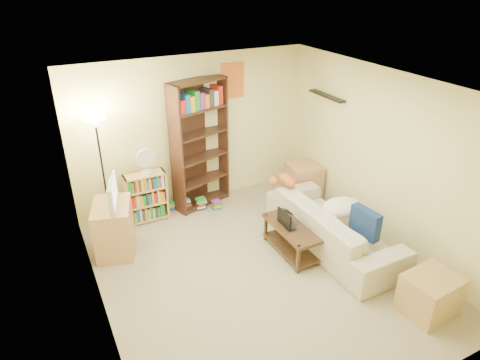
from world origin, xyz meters
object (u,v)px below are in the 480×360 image
object	(u,v)px
coffee_table	(295,234)
tall_bookshelf	(200,142)
desk_fan	(146,161)
mug	(314,227)
tabby_cat	(284,180)
short_bookshelf	(146,197)
end_cabinet	(430,294)
television	(109,193)
sofa	(333,226)
side_table	(303,181)
floor_lamp	(98,143)
tv_stand	(114,228)
laptop	(292,224)

from	to	relation	value
coffee_table	tall_bookshelf	size ratio (longest dim) A/B	0.46
desk_fan	coffee_table	bearing A→B (deg)	-47.83
mug	tall_bookshelf	bearing A→B (deg)	110.68
tabby_cat	short_bookshelf	xyz separation A→B (m)	(-1.90, 1.05, -0.35)
mug	end_cabinet	xyz separation A→B (m)	(0.60, -1.51, -0.24)
short_bookshelf	desk_fan	xyz separation A→B (m)	(0.05, -0.04, 0.64)
coffee_table	end_cabinet	world-z (taller)	end_cabinet
television	short_bookshelf	bearing A→B (deg)	-29.97
tabby_cat	sofa	bearing A→B (deg)	-70.98
end_cabinet	side_table	bearing A→B (deg)	84.55
short_bookshelf	television	bearing A→B (deg)	-136.20
sofa	side_table	xyz separation A→B (m)	(0.48, 1.44, -0.03)
floor_lamp	side_table	size ratio (longest dim) A/B	3.00
television	side_table	bearing A→B (deg)	-71.50
mug	floor_lamp	size ratio (longest dim) A/B	0.06
tall_bookshelf	floor_lamp	bearing A→B (deg)	168.82
desk_fan	television	bearing A→B (deg)	-139.98
floor_lamp	tabby_cat	bearing A→B (deg)	-21.66
mug	tv_stand	distance (m)	2.80
coffee_table	end_cabinet	distance (m)	1.88
tall_bookshelf	laptop	bearing A→B (deg)	-88.21
sofa	tv_stand	bearing A→B (deg)	65.02
coffee_table	mug	size ratio (longest dim) A/B	9.06
sofa	desk_fan	world-z (taller)	desk_fan
mug	side_table	world-z (taller)	side_table
end_cabinet	tall_bookshelf	bearing A→B (deg)	111.15
sofa	short_bookshelf	bearing A→B (deg)	48.36
desk_fan	side_table	size ratio (longest dim) A/B	0.70
tv_stand	laptop	bearing A→B (deg)	-10.51
desk_fan	side_table	world-z (taller)	desk_fan
laptop	side_table	xyz separation A→B (m)	(1.07, 1.27, -0.15)
coffee_table	short_bookshelf	xyz separation A→B (m)	(-1.64, 1.80, 0.13)
tabby_cat	television	distance (m)	2.58
laptop	mug	size ratio (longest dim) A/B	3.35
tv_stand	tall_bookshelf	size ratio (longest dim) A/B	0.35
desk_fan	floor_lamp	bearing A→B (deg)	-178.60
desk_fan	floor_lamp	xyz separation A→B (m)	(-0.65, -0.02, 0.40)
television	tabby_cat	bearing A→B (deg)	-83.46
side_table	end_cabinet	distance (m)	3.05
laptop	short_bookshelf	bearing A→B (deg)	57.27
laptop	television	size ratio (longest dim) A/B	0.55
television	desk_fan	size ratio (longest dim) A/B	1.56
floor_lamp	television	bearing A→B (deg)	-94.57
tv_stand	end_cabinet	distance (m)	4.19
desk_fan	end_cabinet	world-z (taller)	desk_fan
coffee_table	laptop	bearing A→B (deg)	121.53
sofa	floor_lamp	world-z (taller)	floor_lamp
coffee_table	laptop	distance (m)	0.17
television	tall_bookshelf	distance (m)	1.79
desk_fan	side_table	xyz separation A→B (m)	(2.63, -0.44, -0.75)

